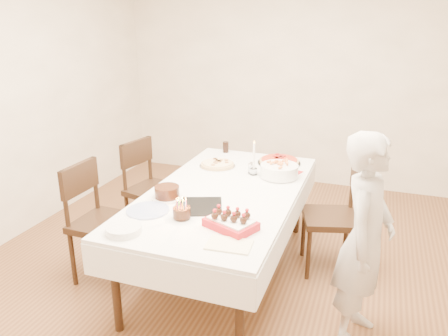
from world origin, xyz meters
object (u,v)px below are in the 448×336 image
(chair_right_savory, at_px, (330,218))
(pasta_bowl, at_px, (279,171))
(birthday_cake, at_px, (182,208))
(dining_table, at_px, (224,232))
(pizza_white, at_px, (217,164))
(chair_left_dessert, at_px, (105,223))
(cola_glass, at_px, (226,147))
(person, at_px, (365,240))
(pizza_pepperoni, at_px, (279,161))
(strawberry_box, at_px, (231,222))
(chair_left_savory, at_px, (154,191))
(taper_candle, at_px, (254,158))
(layer_cake, at_px, (167,192))

(chair_right_savory, relative_size, pasta_bowl, 2.90)
(chair_right_savory, xyz_separation_m, pasta_bowl, (-0.47, 0.08, 0.34))
(birthday_cake, bearing_deg, dining_table, 80.12)
(dining_table, bearing_deg, pizza_white, 115.74)
(chair_left_dessert, xyz_separation_m, pasta_bowl, (1.22, 0.85, 0.32))
(birthday_cake, bearing_deg, chair_right_savory, 45.93)
(chair_left_dessert, bearing_deg, cola_glass, -109.77)
(chair_left_dessert, xyz_separation_m, person, (1.99, -0.02, 0.22))
(pizza_pepperoni, height_order, strawberry_box, strawberry_box)
(person, bearing_deg, chair_left_savory, 78.73)
(pizza_pepperoni, xyz_separation_m, strawberry_box, (0.00, -1.43, 0.02))
(cola_glass, bearing_deg, pasta_bowl, -38.17)
(chair_right_savory, bearing_deg, chair_left_savory, 163.04)
(taper_candle, bearing_deg, chair_left_savory, -177.31)
(birthday_cake, xyz_separation_m, strawberry_box, (0.37, -0.02, -0.04))
(dining_table, height_order, cola_glass, cola_glass)
(chair_left_savory, bearing_deg, chair_right_savory, -168.66)
(pizza_white, distance_m, birthday_cake, 1.12)
(chair_right_savory, relative_size, pizza_pepperoni, 2.33)
(chair_right_savory, relative_size, birthday_cake, 7.04)
(taper_candle, relative_size, layer_cake, 1.31)
(pizza_white, xyz_separation_m, pasta_bowl, (0.60, -0.08, 0.04))
(chair_right_savory, height_order, chair_left_savory, chair_left_savory)
(person, distance_m, taper_candle, 1.32)
(pasta_bowl, bearing_deg, chair_right_savory, -10.03)
(chair_left_savory, xyz_separation_m, layer_cake, (0.50, -0.69, 0.32))
(pasta_bowl, bearing_deg, dining_table, -127.52)
(chair_left_dessert, bearing_deg, chair_left_savory, -89.96)
(chair_right_savory, height_order, person, person)
(chair_left_dessert, bearing_deg, taper_candle, -138.52)
(chair_left_dessert, bearing_deg, chair_right_savory, -154.18)
(cola_glass, bearing_deg, chair_right_savory, -28.26)
(chair_left_dessert, relative_size, cola_glass, 8.92)
(person, relative_size, taper_candle, 4.53)
(person, xyz_separation_m, strawberry_box, (-0.84, -0.19, 0.07))
(pizza_white, xyz_separation_m, cola_glass, (-0.08, 0.46, 0.03))
(strawberry_box, bearing_deg, person, 12.69)
(taper_candle, relative_size, cola_glass, 2.86)
(dining_table, height_order, chair_left_dessert, chair_left_dessert)
(pizza_pepperoni, xyz_separation_m, layer_cake, (-0.62, -1.12, 0.03))
(cola_glass, relative_size, strawberry_box, 0.34)
(person, height_order, birthday_cake, person)
(pizza_white, bearing_deg, taper_candle, -13.86)
(person, relative_size, birthday_cake, 10.67)
(dining_table, distance_m, taper_candle, 0.70)
(chair_left_savory, relative_size, layer_cake, 3.98)
(chair_left_savory, bearing_deg, person, 169.86)
(chair_right_savory, relative_size, person, 0.66)
(dining_table, bearing_deg, chair_right_savory, 24.23)
(layer_cake, xyz_separation_m, strawberry_box, (0.62, -0.31, -0.01))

